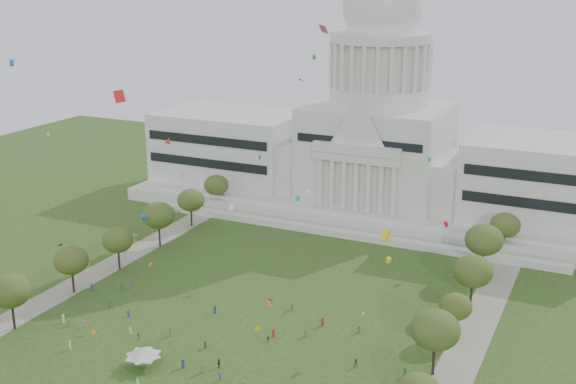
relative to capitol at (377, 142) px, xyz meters
The scene contains 27 objects.
ground 115.76m from the capitol, 90.00° to the right, with size 400.00×400.00×0.00m, color #2D4A18.
capitol is the anchor object (origin of this frame).
path_left 98.93m from the capitol, 119.87° to the right, with size 8.00×160.00×0.04m, color gray.
path_right 98.93m from the capitol, 60.13° to the right, with size 8.00×160.00×0.04m, color gray.
row_tree_l_1 125.32m from the capitol, 110.71° to the right, with size 8.86×8.86×12.59m.
row_tree_l_2 107.19m from the capitol, 115.07° to the right, with size 8.42×8.42×11.97m.
row_tree_r_2 106.56m from the capitol, 65.33° to the right, with size 9.55×9.55×13.58m.
row_tree_l_3 92.14m from the capitol, 118.96° to the right, with size 8.12×8.12×11.55m.
row_tree_r_3 91.98m from the capitol, 60.70° to the right, with size 7.01×7.01×9.98m.
row_tree_l_4 76.50m from the capitol, 125.78° to the right, with size 9.29×9.29×13.21m.
row_tree_r_4 78.81m from the capitol, 54.84° to the right, with size 9.19×9.19×13.06m.
row_tree_l_5 63.64m from the capitol, 136.72° to the right, with size 8.33×8.33×11.85m.
row_tree_r_5 62.67m from the capitol, 44.94° to the right, with size 9.82×9.82×13.96m.
row_tree_l_6 54.69m from the capitol, 152.45° to the right, with size 8.19×8.19×11.64m.
row_tree_r_6 54.32m from the capitol, 28.99° to the right, with size 8.42×8.42×11.97m.
event_tent 119.40m from the capitol, 94.26° to the right, with size 9.08×9.08×4.23m.
person_0 108.80m from the capitol, 68.30° to the right, with size 0.93×0.61×1.91m, color #33723F.
person_2 106.40m from the capitol, 73.45° to the right, with size 0.93×0.57×1.91m, color #4C4C51.
person_3 117.76m from the capitol, 86.29° to the right, with size 0.99×0.51×1.53m, color navy.
person_4 113.79m from the capitol, 87.40° to the right, with size 1.11×0.61×1.90m, color #26262B.
person_5 108.45m from the capitol, 90.75° to the right, with size 1.51×0.60×1.63m, color #4C4C51.
person_7 126.14m from the capitol, 92.46° to the right, with size 0.66×0.48×1.82m, color silver.
person_8 112.32m from the capitol, 98.55° to the right, with size 0.73×0.45×1.50m, color olive.
person_9 118.95m from the capitol, 83.56° to the right, with size 1.18×0.61×1.82m, color olive.
person_10 100.80m from the capitol, 84.69° to the right, with size 0.78×0.43×1.34m, color navy.
distant_crowd 103.76m from the capitol, 95.96° to the right, with size 67.96×36.95×1.95m.
kite_swarm 106.81m from the capitol, 89.55° to the right, with size 93.53×108.21×63.31m.
Camera 1 is at (71.42, -107.12, 74.90)m, focal length 45.00 mm.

